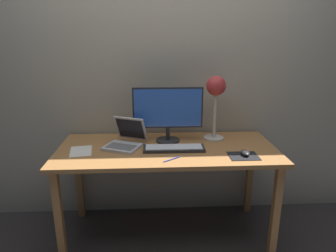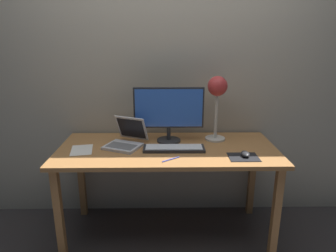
{
  "view_description": "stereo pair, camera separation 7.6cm",
  "coord_description": "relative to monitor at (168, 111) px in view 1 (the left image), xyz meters",
  "views": [
    {
      "loc": [
        -0.1,
        -2.07,
        1.53
      ],
      "look_at": [
        0.0,
        -0.05,
        0.92
      ],
      "focal_mm": 32.08,
      "sensor_mm": 36.0,
      "label": 1
    },
    {
      "loc": [
        -0.03,
        -2.07,
        1.53
      ],
      "look_at": [
        0.0,
        -0.05,
        0.92
      ],
      "focal_mm": 32.08,
      "sensor_mm": 36.0,
      "label": 2
    }
  ],
  "objects": [
    {
      "name": "mousepad",
      "position": [
        0.5,
        -0.33,
        -0.24
      ],
      "size": [
        0.2,
        0.16,
        0.0
      ],
      "primitive_type": "cube",
      "color": "black",
      "rests_on": "desk"
    },
    {
      "name": "laptop",
      "position": [
        -0.31,
        -0.08,
        -0.19
      ],
      "size": [
        0.34,
        0.36,
        0.21
      ],
      "color": "silver",
      "rests_on": "desk"
    },
    {
      "name": "pen",
      "position": [
        0.01,
        -0.36,
        -0.24
      ],
      "size": [
        0.12,
        0.09,
        0.01
      ],
      "primitive_type": "cylinder",
      "rotation": [
        0.0,
        1.57,
        0.63
      ],
      "color": "#2633A5",
      "rests_on": "desk"
    },
    {
      "name": "keyboard_main",
      "position": [
        0.03,
        -0.18,
        -0.23
      ],
      "size": [
        0.44,
        0.14,
        0.03
      ],
      "color": "#28282B",
      "rests_on": "desk"
    },
    {
      "name": "paper_sheet_near_mouse",
      "position": [
        -0.63,
        -0.18,
        -0.24
      ],
      "size": [
        0.18,
        0.23,
        0.0
      ],
      "primitive_type": "cube",
      "rotation": [
        0.0,
        0.0,
        0.18
      ],
      "color": "white",
      "rests_on": "desk"
    },
    {
      "name": "back_wall",
      "position": [
        -0.01,
        0.27,
        0.32
      ],
      "size": [
        4.8,
        0.06,
        2.6
      ],
      "primitive_type": "cube",
      "color": "#B2A893",
      "rests_on": "ground"
    },
    {
      "name": "monitor",
      "position": [
        0.0,
        0.0,
        0.0
      ],
      "size": [
        0.53,
        0.18,
        0.42
      ],
      "color": "#28282B",
      "rests_on": "desk"
    },
    {
      "name": "desk",
      "position": [
        -0.01,
        -0.13,
        -0.32
      ],
      "size": [
        1.6,
        0.7,
        0.74
      ],
      "color": "#A8703D",
      "rests_on": "ground"
    },
    {
      "name": "ground_plane",
      "position": [
        -0.01,
        -0.13,
        -0.98
      ],
      "size": [
        4.8,
        4.8,
        0.0
      ],
      "primitive_type": "plane",
      "color": "#383333",
      "rests_on": "ground"
    },
    {
      "name": "desk_lamp",
      "position": [
        0.37,
        0.04,
        0.13
      ],
      "size": [
        0.16,
        0.16,
        0.5
      ],
      "color": "beige",
      "rests_on": "desk"
    },
    {
      "name": "mouse",
      "position": [
        0.52,
        -0.31,
        -0.22
      ],
      "size": [
        0.06,
        0.1,
        0.03
      ],
      "primitive_type": "ellipsoid",
      "color": "#28282B",
      "rests_on": "mousepad"
    }
  ]
}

